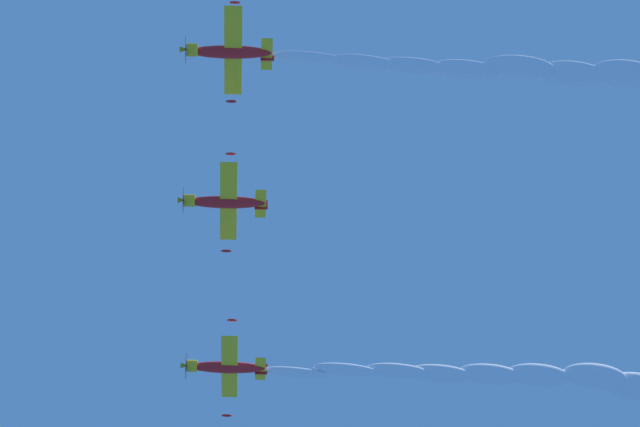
# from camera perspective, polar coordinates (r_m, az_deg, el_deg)

# --- Properties ---
(airplane_lead) EXTENTS (8.24, 8.06, 4.37)m
(airplane_lead) POSITION_cam_1_polar(r_m,az_deg,el_deg) (90.65, -5.09, 8.80)
(airplane_lead) COLOR red
(airplane_left_wingman) EXTENTS (8.38, 8.08, 3.99)m
(airplane_left_wingman) POSITION_cam_1_polar(r_m,az_deg,el_deg) (94.19, -5.33, 0.63)
(airplane_left_wingman) COLOR red
(airplane_right_wingman) EXTENTS (8.19, 8.09, 4.38)m
(airplane_right_wingman) POSITION_cam_1_polar(r_m,az_deg,el_deg) (98.87, -5.26, -8.38)
(airplane_right_wingman) COLOR red
(smoke_trail_lead) EXTENTS (15.03, 43.19, 4.63)m
(smoke_trail_lead) POSITION_cam_1_polar(r_m,az_deg,el_deg) (96.05, 15.23, 7.34)
(smoke_trail_lead) COLOR white
(smoke_trail_right_wingman) EXTENTS (14.66, 43.03, 5.07)m
(smoke_trail_right_wingman) POSITION_cam_1_polar(r_m,az_deg,el_deg) (104.13, 13.40, -8.78)
(smoke_trail_right_wingman) COLOR white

